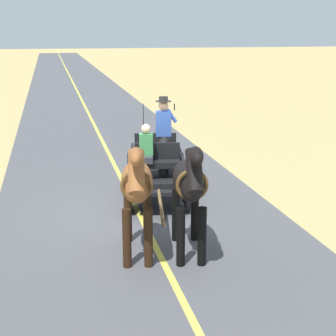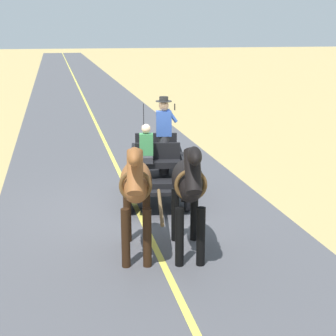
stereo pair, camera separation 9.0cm
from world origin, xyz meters
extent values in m
plane|color=tan|center=(0.00, 0.00, 0.00)|extent=(200.00, 200.00, 0.00)
cube|color=#4C4C51|center=(0.00, 0.00, 0.00)|extent=(6.24, 160.00, 0.01)
cube|color=#DBCC4C|center=(0.00, 0.00, 0.01)|extent=(0.12, 160.00, 0.00)
cube|color=black|center=(-0.59, -0.48, 0.66)|extent=(1.55, 2.37, 0.12)
cube|color=black|center=(-1.15, -0.38, 0.94)|extent=(0.41, 2.07, 0.44)
cube|color=black|center=(-0.02, -0.57, 0.94)|extent=(0.41, 2.07, 0.44)
cube|color=black|center=(-0.38, 0.73, 0.56)|extent=(1.10, 0.42, 0.08)
cube|color=black|center=(-0.79, -1.66, 0.48)|extent=(0.74, 0.32, 0.06)
cube|color=black|center=(-0.48, 0.12, 1.04)|extent=(1.07, 0.53, 0.14)
cube|color=black|center=(-0.51, -0.06, 1.26)|extent=(1.02, 0.25, 0.44)
cube|color=black|center=(-0.67, -0.96, 1.04)|extent=(1.07, 0.53, 0.14)
cube|color=black|center=(-0.70, -1.14, 1.26)|extent=(1.02, 0.25, 0.44)
cylinder|color=black|center=(-1.10, 0.39, 0.48)|extent=(0.26, 0.96, 0.96)
cylinder|color=black|center=(-1.10, 0.39, 0.48)|extent=(0.15, 0.23, 0.21)
cylinder|color=black|center=(0.18, 0.18, 0.48)|extent=(0.26, 0.96, 0.96)
cylinder|color=black|center=(0.18, 0.18, 0.48)|extent=(0.15, 0.23, 0.21)
cylinder|color=black|center=(-1.35, -1.13, 0.48)|extent=(0.26, 0.96, 0.96)
cylinder|color=black|center=(-1.35, -1.13, 0.48)|extent=(0.15, 0.23, 0.21)
cylinder|color=black|center=(-0.07, -1.34, 0.48)|extent=(0.26, 0.96, 0.96)
cylinder|color=black|center=(-0.07, -1.34, 0.48)|extent=(0.15, 0.23, 0.21)
cylinder|color=brown|center=(-0.22, 1.69, 0.61)|extent=(0.40, 1.98, 0.07)
cylinder|color=black|center=(-0.19, 0.07, 1.74)|extent=(0.02, 0.02, 1.30)
cylinder|color=#2D2D33|center=(-0.68, -0.12, 1.17)|extent=(0.22, 0.22, 0.90)
cube|color=#2D4C99|center=(-0.68, -0.12, 1.90)|extent=(0.37, 0.27, 0.56)
sphere|color=tan|center=(-0.68, -0.12, 2.30)|extent=(0.22, 0.22, 0.22)
cylinder|color=black|center=(-0.68, -0.12, 2.40)|extent=(0.36, 0.36, 0.01)
cylinder|color=black|center=(-0.68, -0.12, 2.45)|extent=(0.20, 0.20, 0.10)
cylinder|color=#2D4C99|center=(-0.85, -0.06, 2.08)|extent=(0.27, 0.12, 0.32)
cube|color=black|center=(-0.90, -0.03, 2.28)|extent=(0.03, 0.07, 0.14)
cube|color=#2D2D33|center=(-0.22, 0.20, 1.18)|extent=(0.33, 0.36, 0.14)
cube|color=#387F47|center=(-0.24, 0.08, 1.49)|extent=(0.33, 0.25, 0.48)
sphere|color=beige|center=(-0.24, 0.08, 1.84)|extent=(0.20, 0.20, 0.20)
ellipsoid|color=black|center=(-0.53, 2.56, 1.37)|extent=(0.81, 1.63, 0.64)
cylinder|color=black|center=(-0.62, 3.13, 0.53)|extent=(0.15, 0.15, 1.05)
cylinder|color=black|center=(-0.26, 3.07, 0.53)|extent=(0.15, 0.15, 1.05)
cylinder|color=black|center=(-0.80, 2.05, 0.53)|extent=(0.15, 0.15, 1.05)
cylinder|color=black|center=(-0.44, 1.99, 0.53)|extent=(0.15, 0.15, 1.05)
cylinder|color=black|center=(-0.40, 3.39, 1.77)|extent=(0.36, 0.68, 0.73)
ellipsoid|color=black|center=(-0.36, 3.61, 2.07)|extent=(0.31, 0.57, 0.28)
cube|color=black|center=(-0.40, 3.37, 1.81)|extent=(0.14, 0.51, 0.56)
cylinder|color=black|center=(-0.66, 1.83, 1.07)|extent=(0.11, 0.11, 0.70)
torus|color=brown|center=(-0.44, 3.10, 1.45)|extent=(0.55, 0.16, 0.55)
ellipsoid|color=brown|center=(0.36, 2.41, 1.37)|extent=(0.81, 1.63, 0.64)
cylinder|color=black|center=(0.28, 2.98, 0.53)|extent=(0.15, 0.15, 1.05)
cylinder|color=black|center=(0.64, 2.91, 0.53)|extent=(0.15, 0.15, 1.05)
cylinder|color=black|center=(0.09, 1.90, 0.53)|extent=(0.15, 0.15, 1.05)
cylinder|color=black|center=(0.45, 1.84, 0.53)|extent=(0.15, 0.15, 1.05)
cylinder|color=brown|center=(0.51, 3.24, 1.77)|extent=(0.36, 0.68, 0.73)
ellipsoid|color=brown|center=(0.54, 3.45, 2.07)|extent=(0.31, 0.57, 0.28)
cube|color=black|center=(0.50, 3.22, 1.81)|extent=(0.14, 0.51, 0.56)
cylinder|color=black|center=(0.24, 1.68, 1.07)|extent=(0.11, 0.11, 0.70)
torus|color=brown|center=(0.46, 2.95, 1.45)|extent=(0.55, 0.16, 0.55)
camera|label=1|loc=(1.76, 10.83, 3.94)|focal=54.41mm
camera|label=2|loc=(1.67, 10.85, 3.94)|focal=54.41mm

